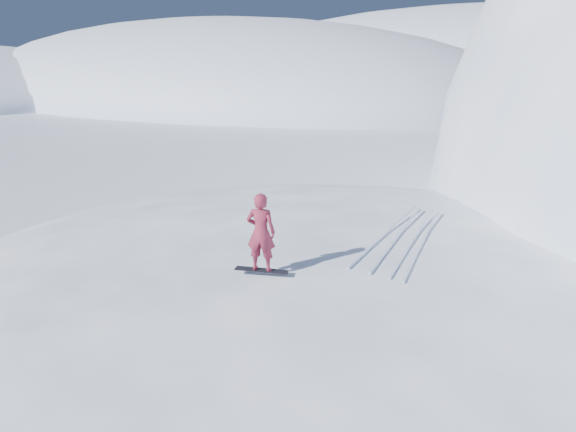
# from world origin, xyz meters

# --- Properties ---
(ground) EXTENTS (400.00, 400.00, 0.00)m
(ground) POSITION_xyz_m (0.00, 0.00, 0.00)
(ground) COLOR white
(ground) RESTS_ON ground
(near_ridge) EXTENTS (36.00, 28.00, 4.80)m
(near_ridge) POSITION_xyz_m (1.00, 3.00, 0.00)
(near_ridge) COLOR white
(near_ridge) RESTS_ON ground
(far_ridge_a) EXTENTS (120.00, 70.00, 28.00)m
(far_ridge_a) POSITION_xyz_m (-70.00, 60.00, 0.00)
(far_ridge_a) COLOR white
(far_ridge_a) RESTS_ON ground
(far_ridge_c) EXTENTS (140.00, 90.00, 36.00)m
(far_ridge_c) POSITION_xyz_m (-40.00, 110.00, 0.00)
(far_ridge_c) COLOR white
(far_ridge_c) RESTS_ON ground
(wind_bumps) EXTENTS (16.00, 14.40, 1.00)m
(wind_bumps) POSITION_xyz_m (-0.56, 2.12, 0.00)
(wind_bumps) COLOR white
(wind_bumps) RESTS_ON ground
(snowboard) EXTENTS (1.25, 0.77, 0.02)m
(snowboard) POSITION_xyz_m (-3.00, -0.14, 2.41)
(snowboard) COLOR black
(snowboard) RESTS_ON near_ridge
(snowboarder) EXTENTS (0.80, 0.69, 1.86)m
(snowboarder) POSITION_xyz_m (-3.00, -0.14, 3.35)
(snowboarder) COLOR maroon
(snowboarder) RESTS_ON snowboard
(vapor_plume) EXTENTS (11.38, 9.11, 7.97)m
(vapor_plume) POSITION_xyz_m (-48.95, 47.73, 0.00)
(vapor_plume) COLOR white
(vapor_plume) RESTS_ON ground
(board_tracks) EXTENTS (2.51, 5.92, 0.04)m
(board_tracks) POSITION_xyz_m (-1.44, 4.20, 2.42)
(board_tracks) COLOR silver
(board_tracks) RESTS_ON ground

